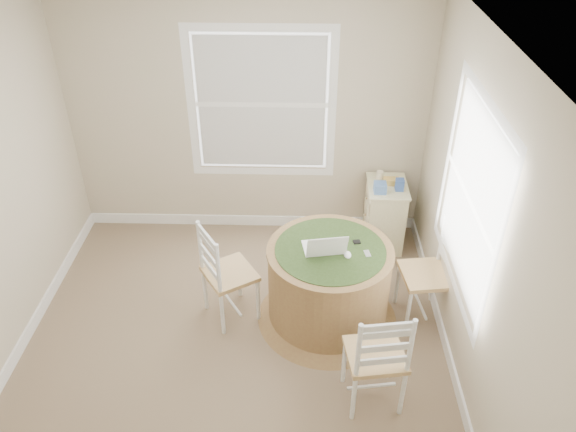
{
  "coord_description": "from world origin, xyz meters",
  "views": [
    {
      "loc": [
        0.55,
        -3.35,
        3.62
      ],
      "look_at": [
        0.45,
        0.45,
        1.04
      ],
      "focal_mm": 35.0,
      "sensor_mm": 36.0,
      "label": 1
    }
  ],
  "objects_px": {
    "corner_chest": "(384,215)",
    "round_table": "(329,282)",
    "chair_near": "(375,354)",
    "laptop": "(324,247)",
    "chair_right": "(425,274)",
    "chair_left": "(230,273)"
  },
  "relations": [
    {
      "from": "corner_chest",
      "to": "round_table",
      "type": "bearing_deg",
      "value": -117.55
    },
    {
      "from": "chair_near",
      "to": "corner_chest",
      "type": "distance_m",
      "value": 2.04
    },
    {
      "from": "round_table",
      "to": "laptop",
      "type": "bearing_deg",
      "value": -177.82
    },
    {
      "from": "chair_near",
      "to": "chair_right",
      "type": "distance_m",
      "value": 1.06
    },
    {
      "from": "laptop",
      "to": "corner_chest",
      "type": "bearing_deg",
      "value": -129.84
    },
    {
      "from": "chair_near",
      "to": "corner_chest",
      "type": "relative_size",
      "value": 1.34
    },
    {
      "from": "round_table",
      "to": "chair_near",
      "type": "height_order",
      "value": "chair_near"
    },
    {
      "from": "chair_left",
      "to": "laptop",
      "type": "distance_m",
      "value": 0.87
    },
    {
      "from": "chair_near",
      "to": "corner_chest",
      "type": "height_order",
      "value": "chair_near"
    },
    {
      "from": "round_table",
      "to": "chair_right",
      "type": "relative_size",
      "value": 1.32
    },
    {
      "from": "round_table",
      "to": "corner_chest",
      "type": "distance_m",
      "value": 1.3
    },
    {
      "from": "chair_near",
      "to": "chair_right",
      "type": "xyz_separation_m",
      "value": [
        0.52,
        0.92,
        0.0
      ]
    },
    {
      "from": "round_table",
      "to": "chair_right",
      "type": "height_order",
      "value": "chair_right"
    },
    {
      "from": "chair_left",
      "to": "corner_chest",
      "type": "xyz_separation_m",
      "value": [
        1.48,
        1.12,
        -0.12
      ]
    },
    {
      "from": "chair_near",
      "to": "laptop",
      "type": "bearing_deg",
      "value": -75.3
    },
    {
      "from": "round_table",
      "to": "chair_left",
      "type": "height_order",
      "value": "chair_left"
    },
    {
      "from": "round_table",
      "to": "chair_left",
      "type": "distance_m",
      "value": 0.86
    },
    {
      "from": "chair_left",
      "to": "corner_chest",
      "type": "relative_size",
      "value": 1.34
    },
    {
      "from": "laptop",
      "to": "round_table",
      "type": "bearing_deg",
      "value": -177.19
    },
    {
      "from": "chair_left",
      "to": "chair_near",
      "type": "xyz_separation_m",
      "value": [
        1.17,
        -0.89,
        0.0
      ]
    },
    {
      "from": "round_table",
      "to": "laptop",
      "type": "distance_m",
      "value": 0.38
    },
    {
      "from": "round_table",
      "to": "corner_chest",
      "type": "xyz_separation_m",
      "value": [
        0.62,
        1.15,
        -0.06
      ]
    }
  ]
}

